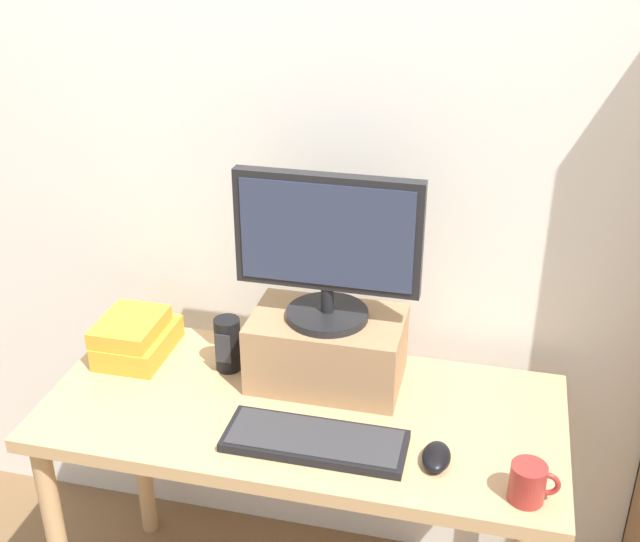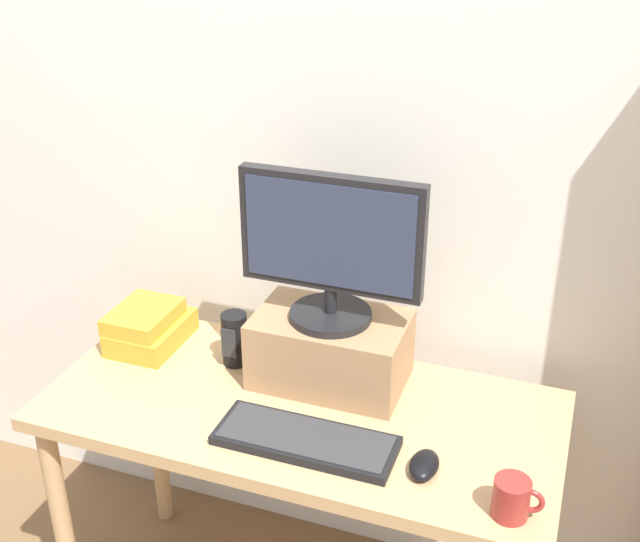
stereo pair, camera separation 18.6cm
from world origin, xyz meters
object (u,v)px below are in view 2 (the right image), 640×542
(desk, at_px, (301,437))
(book_stack, at_px, (149,327))
(desk_speaker, at_px, (235,339))
(computer_mouse, at_px, (424,465))
(computer_monitor, at_px, (331,246))
(coffee_mug, at_px, (512,498))
(keyboard, at_px, (306,440))
(riser_box, at_px, (330,350))

(desk, xyz_separation_m, book_stack, (-0.50, 0.13, 0.15))
(desk_speaker, bearing_deg, computer_mouse, -23.93)
(desk_speaker, bearing_deg, book_stack, 177.95)
(computer_mouse, bearing_deg, computer_monitor, 139.65)
(book_stack, xyz_separation_m, coffee_mug, (1.04, -0.34, -0.01))
(keyboard, bearing_deg, coffee_mug, -8.24)
(riser_box, xyz_separation_m, keyboard, (0.03, -0.27, -0.08))
(computer_monitor, relative_size, computer_mouse, 4.38)
(riser_box, distance_m, book_stack, 0.54)
(riser_box, distance_m, keyboard, 0.28)
(computer_monitor, distance_m, computer_mouse, 0.55)
(keyboard, distance_m, book_stack, 0.63)
(riser_box, relative_size, book_stack, 1.62)
(computer_monitor, height_order, desk_speaker, computer_monitor)
(coffee_mug, bearing_deg, desk, 159.10)
(computer_mouse, bearing_deg, coffee_mug, -19.66)
(keyboard, height_order, desk_speaker, desk_speaker)
(coffee_mug, bearing_deg, riser_box, 146.53)
(keyboard, distance_m, computer_mouse, 0.28)
(computer_monitor, xyz_separation_m, keyboard, (0.03, -0.27, -0.37))
(desk, bearing_deg, desk_speaker, 152.75)
(riser_box, relative_size, coffee_mug, 3.64)
(desk, height_order, keyboard, keyboard)
(desk, bearing_deg, computer_mouse, -21.60)
(computer_monitor, height_order, book_stack, computer_monitor)
(computer_monitor, bearing_deg, riser_box, 90.00)
(book_stack, bearing_deg, computer_monitor, -0.11)
(desk, height_order, riser_box, riser_box)
(riser_box, xyz_separation_m, computer_monitor, (0.00, -0.00, 0.29))
(riser_box, xyz_separation_m, coffee_mug, (0.51, -0.34, -0.05))
(keyboard, xyz_separation_m, book_stack, (-0.57, 0.27, 0.04))
(computer_monitor, relative_size, book_stack, 1.92)
(computer_monitor, xyz_separation_m, desk_speaker, (-0.27, -0.01, -0.31))
(book_stack, bearing_deg, coffee_mug, -17.86)
(computer_mouse, bearing_deg, desk, 158.40)
(riser_box, height_order, book_stack, riser_box)
(computer_mouse, bearing_deg, book_stack, 162.57)
(desk, relative_size, computer_mouse, 12.29)
(riser_box, bearing_deg, coffee_mug, -33.47)
(computer_monitor, bearing_deg, computer_mouse, -40.35)
(computer_monitor, height_order, coffee_mug, computer_monitor)
(computer_monitor, bearing_deg, desk, -104.49)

